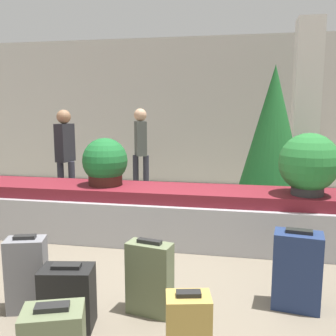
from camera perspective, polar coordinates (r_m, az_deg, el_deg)
The scene contains 14 objects.
ground_plane at distance 3.61m, azimuth -4.55°, elevation -18.42°, with size 18.00×18.00×0.00m, color #6B6051.
back_wall at distance 8.38m, azimuth 4.93°, elevation 8.57°, with size 18.00×0.06×3.20m.
carousel at distance 4.81m, azimuth 0.00°, elevation -7.11°, with size 8.00×0.89×0.68m.
pillar at distance 7.13m, azimuth 20.21°, elevation 7.98°, with size 0.44×0.44×3.20m.
suitcase_0 at distance 2.69m, azimuth 3.11°, elevation -23.15°, with size 0.33×0.27×0.49m.
suitcase_2 at distance 3.41m, azimuth -20.70°, elevation -14.93°, with size 0.36×0.28×0.65m.
suitcase_3 at distance 3.12m, azimuth -15.02°, elevation -18.46°, with size 0.43×0.32×0.51m.
suitcase_4 at distance 3.17m, azimuth -2.81°, elevation -16.42°, with size 0.39×0.24×0.63m.
suitcase_6 at distance 3.41m, azimuth 19.05°, elevation -14.51°, with size 0.42×0.29×0.68m.
potted_plant_0 at distance 4.56m, azimuth 20.66°, elevation 0.53°, with size 0.68×0.68×0.72m.
potted_plant_1 at distance 4.91m, azimuth -9.57°, elevation 0.78°, with size 0.59×0.59×0.61m.
traveler_0 at distance 6.98m, azimuth -4.20°, elevation 3.51°, with size 0.31×0.37×1.67m.
traveler_1 at distance 6.46m, azimuth -15.41°, elevation 2.65°, with size 0.31×0.35×1.65m.
decorated_tree at distance 5.87m, azimuth 15.67°, elevation 4.57°, with size 1.13×1.13×2.31m.
Camera 1 is at (0.87, -3.09, 1.66)m, focal length 40.00 mm.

